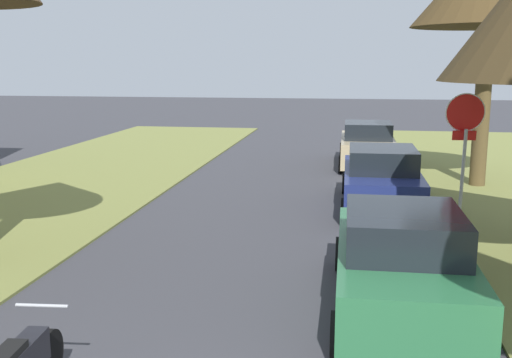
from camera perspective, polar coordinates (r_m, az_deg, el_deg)
The scene contains 4 objects.
stop_sign_far at distance 13.31m, azimuth 18.97°, elevation 4.11°, with size 0.81×0.35×2.97m.
parked_sedan_green at distance 9.20m, azimuth 13.44°, elevation -7.79°, with size 1.98×4.42×1.57m.
parked_sedan_navy at distance 15.49m, azimuth 11.67°, elevation -0.14°, with size 1.98×4.42×1.57m.
parked_sedan_tan at distance 21.94m, azimuth 10.39°, elevation 3.09°, with size 1.98×4.42×1.57m.
Camera 1 is at (1.60, -3.23, 3.62)m, focal length 42.61 mm.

